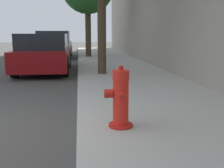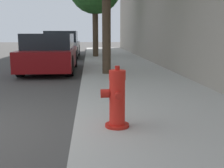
# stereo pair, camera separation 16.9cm
# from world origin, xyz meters

# --- Properties ---
(sidewalk_slab) EXTENTS (2.78, 40.00, 0.14)m
(sidewalk_slab) POSITION_xyz_m (3.23, 0.00, 0.07)
(sidewalk_slab) COLOR #A8A59E
(sidewalk_slab) RESTS_ON ground_plane
(fire_hydrant) EXTENTS (0.36, 0.37, 0.77)m
(fire_hydrant) POSITION_xyz_m (2.38, -0.07, 0.49)
(fire_hydrant) COLOR red
(fire_hydrant) RESTS_ON sidewalk_slab
(parked_car_near) EXTENTS (1.70, 3.93, 1.30)m
(parked_car_near) POSITION_xyz_m (0.71, 6.35, 0.63)
(parked_car_near) COLOR maroon
(parked_car_near) RESTS_ON ground_plane
(parked_car_mid) EXTENTS (1.81, 4.02, 1.43)m
(parked_car_mid) POSITION_xyz_m (0.57, 12.26, 0.69)
(parked_car_mid) COLOR #B7B7BC
(parked_car_mid) RESTS_ON ground_plane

